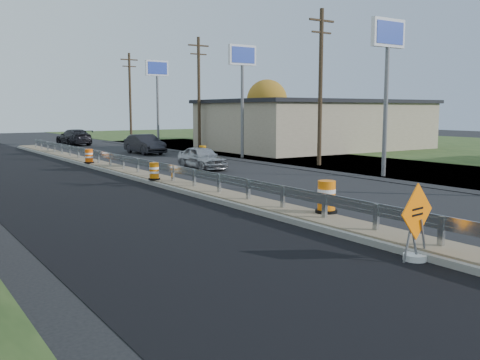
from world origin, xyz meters
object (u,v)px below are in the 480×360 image
barrel_median_far (89,156)px  car_silver (202,158)px  barrel_median_near (326,197)px  barrel_median_mid (154,171)px  car_dark_mid (145,144)px  caution_sign (416,241)px  barrel_shoulder_mid (203,152)px  car_dark_far (74,137)px

barrel_median_far → car_silver: bearing=-43.7°
barrel_median_near → barrel_median_mid: bearing=96.1°
car_silver → car_dark_mid: car_dark_mid is taller
caution_sign → barrel_median_mid: (0.35, 14.79, 0.15)m
barrel_median_mid → car_dark_mid: (6.74, 16.45, 0.15)m
caution_sign → car_silver: caution_sign is taller
barrel_median_near → car_dark_mid: (5.64, 26.73, 0.05)m
caution_sign → car_silver: bearing=65.5°
caution_sign → barrel_median_near: size_ratio=1.78×
car_dark_mid → barrel_median_near: bearing=-103.4°
barrel_shoulder_mid → car_silver: bearing=-120.0°
barrel_median_far → barrel_shoulder_mid: size_ratio=0.93×
barrel_median_mid → car_silver: (5.06, 4.46, 0.06)m
car_silver → car_dark_mid: (1.68, 11.99, 0.09)m
barrel_median_near → barrel_median_far: 19.61m
barrel_median_mid → car_dark_far: size_ratio=0.15×
barrel_median_far → barrel_median_near: bearing=-86.8°
barrel_shoulder_mid → car_silver: size_ratio=0.23×
barrel_median_near → barrel_median_mid: barrel_median_near is taller
car_silver → car_dark_mid: 12.11m
barrel_median_near → barrel_median_far: bearing=93.2°
barrel_median_mid → car_silver: car_silver is taller
caution_sign → car_dark_far: (5.59, 44.76, 0.32)m
barrel_shoulder_mid → car_silver: 7.00m
barrel_median_far → barrel_shoulder_mid: (8.56, 1.23, -0.20)m
barrel_shoulder_mid → car_dark_far: bearing=99.7°
barrel_median_mid → car_dark_mid: 17.78m
caution_sign → barrel_median_near: (1.45, 4.51, 0.26)m
caution_sign → barrel_shoulder_mid: bearing=61.8°
caution_sign → barrel_median_mid: caution_sign is taller
barrel_median_mid → barrel_shoulder_mid: bearing=50.9°
barrel_shoulder_mid → car_dark_far: car_dark_far is taller
caution_sign → barrel_median_near: 4.74m
car_dark_mid → car_dark_far: bearing=94.9°
caution_sign → car_silver: size_ratio=0.46×
barrel_median_mid → barrel_shoulder_mid: barrel_median_mid is taller
barrel_median_far → car_dark_far: size_ratio=0.16×
barrel_median_near → barrel_median_far: barrel_median_near is taller
barrel_median_mid → barrel_median_far: bearing=90.0°
caution_sign → barrel_shoulder_mid: size_ratio=1.97×
barrel_median_near → car_silver: bearing=75.0°
barrel_median_far → car_silver: car_silver is taller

